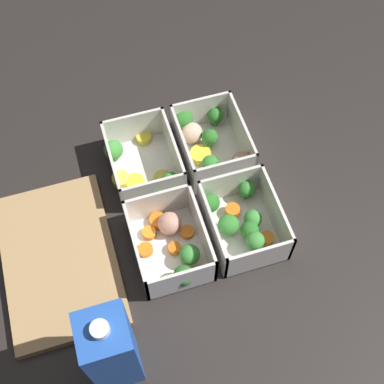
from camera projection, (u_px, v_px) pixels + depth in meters
name	position (u px, v px, depth m)	size (l,w,h in m)	color
ground_plane	(192.00, 199.00, 0.95)	(4.00, 4.00, 0.00)	#282321
container_near_left	(241.00, 221.00, 0.89)	(0.15, 0.12, 0.07)	silver
container_near_right	(212.00, 145.00, 0.97)	(0.16, 0.13, 0.07)	silver
container_far_left	(172.00, 244.00, 0.88)	(0.15, 0.12, 0.07)	silver
container_far_right	(145.00, 168.00, 0.95)	(0.16, 0.13, 0.07)	silver
juice_carton	(111.00, 350.00, 0.72)	(0.07, 0.07, 0.20)	blue
cutting_board	(60.00, 260.00, 0.88)	(0.28, 0.18, 0.02)	tan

